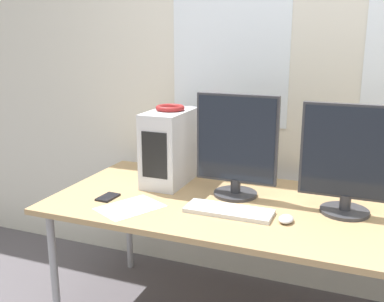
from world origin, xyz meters
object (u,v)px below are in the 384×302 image
object	(u,v)px
monitor_main	(236,147)
mouse	(286,219)
monitor_right_near	(349,160)
keyboard	(229,211)
cell_phone	(108,197)
headphones	(170,108)
pc_tower	(171,147)

from	to	relation	value
monitor_main	mouse	distance (m)	0.47
monitor_right_near	keyboard	world-z (taller)	monitor_right_near
mouse	cell_phone	distance (m)	0.90
headphones	keyboard	xyz separation A→B (m)	(0.45, -0.33, -0.41)
monitor_main	cell_phone	bearing A→B (deg)	-154.48
monitor_main	pc_tower	bearing A→B (deg)	168.45
keyboard	cell_phone	world-z (taller)	keyboard
monitor_right_near	pc_tower	bearing A→B (deg)	172.64
pc_tower	monitor_main	world-z (taller)	monitor_main
monitor_right_near	cell_phone	size ratio (longest dim) A/B	4.03
headphones	mouse	size ratio (longest dim) A/B	1.66
pc_tower	mouse	size ratio (longest dim) A/B	4.26
monitor_right_near	monitor_main	bearing A→B (deg)	175.82
pc_tower	keyboard	distance (m)	0.58
keyboard	cell_phone	bearing A→B (deg)	-176.25
monitor_main	mouse	bearing A→B (deg)	-38.83
monitor_main	cell_phone	distance (m)	0.71
mouse	monitor_main	bearing A→B (deg)	141.17
headphones	mouse	bearing A→B (deg)	-24.94
monitor_main	mouse	world-z (taller)	monitor_main
pc_tower	monitor_main	distance (m)	0.42
keyboard	mouse	xyz separation A→B (m)	(0.27, -0.01, 0.00)
headphones	monitor_main	xyz separation A→B (m)	(0.41, -0.08, -0.16)
pc_tower	cell_phone	bearing A→B (deg)	-117.21
monitor_right_near	keyboard	distance (m)	0.60
monitor_main	keyboard	xyz separation A→B (m)	(0.04, -0.24, -0.25)
headphones	monitor_right_near	size ratio (longest dim) A/B	0.31
pc_tower	cell_phone	size ratio (longest dim) A/B	3.21
pc_tower	headphones	bearing A→B (deg)	90.00
keyboard	headphones	bearing A→B (deg)	143.81
mouse	cell_phone	size ratio (longest dim) A/B	0.75
headphones	monitor_main	distance (m)	0.44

